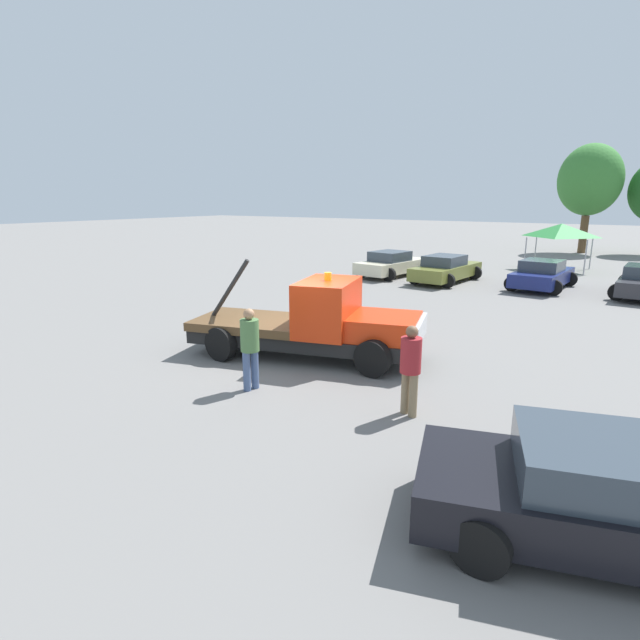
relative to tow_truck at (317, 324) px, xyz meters
name	(u,v)px	position (x,y,z in m)	size (l,w,h in m)	color
ground_plane	(304,356)	(-0.35, -0.09, -0.90)	(160.00, 160.00, 0.00)	slate
tow_truck	(317,324)	(0.00, 0.00, 0.00)	(6.29, 3.44, 2.51)	black
foreground_car	(623,499)	(7.00, -4.15, -0.25)	(5.14, 3.18, 1.34)	black
person_near_truck	(411,364)	(3.42, -2.00, 0.13)	(0.39, 0.39, 1.77)	#847051
person_at_hood	(250,343)	(0.02, -2.64, 0.14)	(0.40, 0.40, 1.80)	#475B84
parked_car_cream	(391,264)	(-4.36, 13.81, -0.25)	(2.87, 4.70, 1.34)	beige
parked_car_olive	(446,269)	(-1.30, 13.55, -0.25)	(2.67, 4.91, 1.34)	olive
parked_car_navy	(542,275)	(3.03, 14.11, -0.25)	(2.67, 4.47, 1.34)	navy
canopy_tent_green	(561,230)	(2.70, 21.14, 1.38)	(3.11, 3.11, 2.65)	#9E9EA3
tree_center	(590,180)	(2.76, 32.43, 4.43)	(4.45, 4.45, 7.95)	brown
traffic_cone	(370,321)	(-0.22, 3.40, -0.64)	(0.40, 0.40, 0.55)	black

